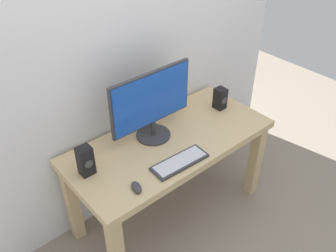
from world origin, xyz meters
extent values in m
plane|color=gray|center=(0.00, 0.00, 0.00)|extent=(6.00, 6.00, 0.00)
cube|color=silver|center=(0.00, 0.37, 1.50)|extent=(2.77, 0.04, 3.00)
cube|color=tan|center=(0.00, 0.00, 0.70)|extent=(1.44, 0.67, 0.05)
cube|color=tan|center=(0.66, -0.27, 0.34)|extent=(0.08, 0.08, 0.67)
cube|color=tan|center=(-0.66, 0.27, 0.34)|extent=(0.08, 0.08, 0.67)
cube|color=tan|center=(0.66, 0.27, 0.34)|extent=(0.08, 0.08, 0.67)
cylinder|color=#333338|center=(-0.06, 0.11, 0.73)|extent=(0.24, 0.24, 0.02)
cylinder|color=#333338|center=(-0.06, 0.11, 0.79)|extent=(0.04, 0.04, 0.10)
cube|color=#333338|center=(-0.06, 0.12, 1.02)|extent=(0.62, 0.02, 0.37)
cube|color=blue|center=(-0.06, 0.10, 1.02)|extent=(0.59, 0.01, 0.35)
cube|color=#333338|center=(-0.11, -0.22, 0.73)|extent=(0.38, 0.15, 0.02)
cube|color=silver|center=(-0.11, -0.22, 0.74)|extent=(0.35, 0.13, 0.00)
ellipsoid|color=#333338|center=(-0.45, -0.23, 0.74)|extent=(0.08, 0.11, 0.03)
cube|color=black|center=(0.54, 0.05, 0.81)|extent=(0.07, 0.08, 0.17)
cylinder|color=#3F3F44|center=(0.54, 0.01, 0.81)|extent=(0.05, 0.00, 0.05)
cube|color=black|center=(-0.60, 0.07, 0.82)|extent=(0.09, 0.07, 0.19)
cylinder|color=#3F3F44|center=(-0.60, 0.04, 0.82)|extent=(0.05, 0.00, 0.05)
camera|label=1|loc=(-1.27, -1.47, 2.25)|focal=38.90mm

